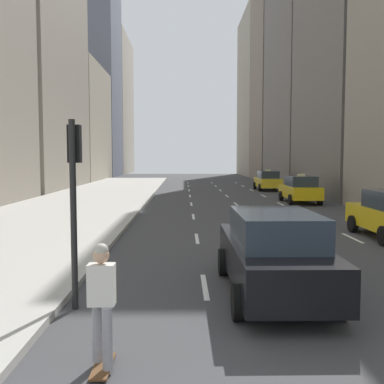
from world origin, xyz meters
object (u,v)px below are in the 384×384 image
taxi_third (268,180)px  taxi_lead (300,189)px  sedan_black_near (273,253)px  traffic_light_pole (74,183)px  skateboarder (102,301)px

taxi_third → taxi_lead: bearing=-90.0°
taxi_lead → sedan_black_near: bearing=-106.2°
taxi_lead → sedan_black_near: (-5.60, -19.33, 0.03)m
sedan_black_near → traffic_light_pole: size_ratio=1.38×
taxi_third → sedan_black_near: taxi_third is taller
taxi_lead → sedan_black_near: taxi_lead is taller
taxi_third → sedan_black_near: 31.01m
sedan_black_near → traffic_light_pole: bearing=-169.9°
skateboarder → traffic_light_pole: (-0.97, 2.59, 1.45)m
sedan_black_near → taxi_third: bearing=79.6°
skateboarder → traffic_light_pole: size_ratio=0.48×
taxi_lead → skateboarder: 24.20m
taxi_lead → taxi_third: same height
taxi_lead → traffic_light_pole: size_ratio=1.22×
taxi_third → traffic_light_pole: bearing=-107.0°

